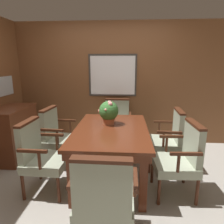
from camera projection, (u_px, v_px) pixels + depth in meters
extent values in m
plane|color=#A39E93|center=(103.00, 183.00, 2.83)|extent=(14.00, 14.00, 0.00)
cube|color=brown|center=(111.00, 84.00, 4.12)|extent=(7.20, 0.06, 2.45)
cube|color=white|center=(113.00, 75.00, 4.03)|extent=(0.90, 0.01, 0.77)
cube|color=#38332D|center=(113.00, 55.00, 3.94)|extent=(0.97, 0.02, 0.04)
cube|color=#38332D|center=(113.00, 95.00, 4.13)|extent=(0.97, 0.02, 0.04)
cube|color=#38332D|center=(90.00, 75.00, 4.06)|extent=(0.04, 0.02, 0.77)
cube|color=#38332D|center=(136.00, 75.00, 4.00)|extent=(0.03, 0.02, 0.77)
cube|color=#562614|center=(72.00, 179.00, 2.28)|extent=(0.09, 0.09, 0.71)
cube|color=#562614|center=(143.00, 182.00, 2.22)|extent=(0.09, 0.09, 0.71)
cube|color=#562614|center=(91.00, 137.00, 3.57)|extent=(0.09, 0.09, 0.71)
cube|color=#562614|center=(137.00, 138.00, 3.52)|extent=(0.09, 0.09, 0.71)
cube|color=#562614|center=(111.00, 134.00, 2.82)|extent=(0.96, 1.49, 0.09)
cube|color=#562614|center=(111.00, 130.00, 2.81)|extent=(1.02, 1.55, 0.04)
cylinder|color=#472314|center=(59.00, 189.00, 2.39)|extent=(0.04, 0.04, 0.35)
cylinder|color=#472314|center=(70.00, 170.00, 2.84)|extent=(0.04, 0.04, 0.35)
cylinder|color=#472314|center=(23.00, 187.00, 2.44)|extent=(0.04, 0.04, 0.35)
cylinder|color=#472314|center=(40.00, 168.00, 2.88)|extent=(0.04, 0.04, 0.35)
cube|color=#9EA88E|center=(47.00, 162.00, 2.58)|extent=(0.53, 0.54, 0.11)
cube|color=#9EA88E|center=(29.00, 141.00, 2.54)|extent=(0.10, 0.48, 0.47)
cube|color=#472314|center=(27.00, 122.00, 2.48)|extent=(0.10, 0.48, 0.03)
cylinder|color=#472314|center=(39.00, 160.00, 2.28)|extent=(0.04, 0.04, 0.22)
cube|color=#472314|center=(32.00, 151.00, 2.26)|extent=(0.36, 0.05, 0.04)
cylinder|color=#472314|center=(57.00, 142.00, 2.80)|extent=(0.04, 0.04, 0.22)
cube|color=#472314|center=(51.00, 135.00, 2.78)|extent=(0.36, 0.05, 0.04)
cylinder|color=#472314|center=(152.00, 171.00, 2.80)|extent=(0.04, 0.04, 0.35)
cylinder|color=#472314|center=(159.00, 192.00, 2.35)|extent=(0.04, 0.04, 0.35)
cylinder|color=#472314|center=(184.00, 172.00, 2.79)|extent=(0.04, 0.04, 0.35)
cylinder|color=#472314|center=(197.00, 192.00, 2.35)|extent=(0.04, 0.04, 0.35)
cube|color=#9EA88E|center=(174.00, 165.00, 2.52)|extent=(0.53, 0.54, 0.11)
cube|color=#9EA88E|center=(193.00, 143.00, 2.45)|extent=(0.10, 0.48, 0.47)
cube|color=#472314|center=(195.00, 124.00, 2.39)|extent=(0.11, 0.48, 0.03)
cylinder|color=#472314|center=(167.00, 144.00, 2.74)|extent=(0.04, 0.04, 0.22)
cube|color=#472314|center=(173.00, 136.00, 2.71)|extent=(0.36, 0.05, 0.04)
cylinder|color=#472314|center=(178.00, 163.00, 2.22)|extent=(0.04, 0.04, 0.22)
cube|color=#472314|center=(186.00, 154.00, 2.19)|extent=(0.36, 0.05, 0.04)
cylinder|color=#472314|center=(130.00, 208.00, 2.09)|extent=(0.04, 0.04, 0.35)
cylinder|color=#472314|center=(87.00, 205.00, 2.12)|extent=(0.04, 0.04, 0.35)
cube|color=#9EA88E|center=(105.00, 202.00, 1.83)|extent=(0.53, 0.52, 0.11)
cube|color=#9EA88E|center=(102.00, 189.00, 1.56)|extent=(0.48, 0.09, 0.47)
cube|color=#472314|center=(101.00, 160.00, 1.50)|extent=(0.48, 0.10, 0.03)
cylinder|color=#472314|center=(135.00, 186.00, 1.81)|extent=(0.04, 0.04, 0.22)
cube|color=#472314|center=(136.00, 179.00, 1.71)|extent=(0.04, 0.36, 0.04)
cylinder|color=#472314|center=(77.00, 183.00, 1.85)|extent=(0.04, 0.04, 0.22)
cube|color=#472314|center=(74.00, 176.00, 1.75)|extent=(0.04, 0.36, 0.04)
cylinder|color=#472314|center=(103.00, 142.00, 3.82)|extent=(0.04, 0.04, 0.35)
cylinder|color=#472314|center=(127.00, 143.00, 3.77)|extent=(0.04, 0.04, 0.35)
cylinder|color=#472314|center=(106.00, 134.00, 4.25)|extent=(0.04, 0.04, 0.35)
cylinder|color=#472314|center=(128.00, 135.00, 4.20)|extent=(0.04, 0.04, 0.35)
cube|color=#9EA88E|center=(116.00, 128.00, 3.96)|extent=(0.54, 0.53, 0.11)
cube|color=#9EA88E|center=(117.00, 111.00, 4.10)|extent=(0.48, 0.10, 0.47)
cube|color=#472314|center=(117.00, 99.00, 4.04)|extent=(0.48, 0.11, 0.03)
cylinder|color=#472314|center=(103.00, 120.00, 3.91)|extent=(0.04, 0.04, 0.22)
cube|color=#472314|center=(103.00, 114.00, 3.96)|extent=(0.05, 0.36, 0.04)
cylinder|color=#472314|center=(130.00, 121.00, 3.85)|extent=(0.04, 0.04, 0.22)
cube|color=#472314|center=(130.00, 114.00, 3.90)|extent=(0.05, 0.36, 0.04)
cylinder|color=#472314|center=(72.00, 161.00, 3.08)|extent=(0.04, 0.04, 0.35)
cylinder|color=#472314|center=(81.00, 149.00, 3.52)|extent=(0.04, 0.04, 0.35)
cylinder|color=#472314|center=(45.00, 159.00, 3.15)|extent=(0.04, 0.04, 0.35)
cylinder|color=#472314|center=(57.00, 147.00, 3.59)|extent=(0.04, 0.04, 0.35)
cube|color=#9EA88E|center=(63.00, 141.00, 3.28)|extent=(0.55, 0.56, 0.11)
cube|color=#9EA88E|center=(49.00, 124.00, 3.25)|extent=(0.12, 0.48, 0.47)
cube|color=#472314|center=(48.00, 109.00, 3.19)|extent=(0.13, 0.48, 0.03)
cylinder|color=#472314|center=(58.00, 138.00, 2.98)|extent=(0.04, 0.04, 0.22)
cube|color=#472314|center=(52.00, 130.00, 2.97)|extent=(0.36, 0.07, 0.04)
cylinder|color=#472314|center=(70.00, 127.00, 3.49)|extent=(0.04, 0.04, 0.22)
cube|color=#472314|center=(66.00, 120.00, 3.48)|extent=(0.36, 0.07, 0.04)
cylinder|color=#472314|center=(148.00, 150.00, 3.50)|extent=(0.04, 0.04, 0.35)
cylinder|color=#472314|center=(149.00, 162.00, 3.06)|extent=(0.04, 0.04, 0.35)
cylinder|color=#472314|center=(174.00, 151.00, 3.45)|extent=(0.04, 0.04, 0.35)
cylinder|color=#472314|center=(179.00, 164.00, 3.01)|extent=(0.04, 0.04, 0.35)
cube|color=#9EA88E|center=(163.00, 143.00, 3.20)|extent=(0.53, 0.54, 0.11)
cube|color=#9EA88E|center=(178.00, 126.00, 3.11)|extent=(0.10, 0.48, 0.47)
cube|color=#472314|center=(180.00, 111.00, 3.05)|extent=(0.11, 0.48, 0.03)
cylinder|color=#472314|center=(159.00, 128.00, 3.42)|extent=(0.04, 0.04, 0.22)
cube|color=#472314|center=(164.00, 122.00, 3.39)|extent=(0.36, 0.05, 0.04)
cylinder|color=#472314|center=(164.00, 140.00, 2.90)|extent=(0.04, 0.04, 0.22)
cube|color=#472314|center=(169.00, 133.00, 2.87)|extent=(0.36, 0.05, 0.04)
cylinder|color=#B2603D|center=(109.00, 121.00, 2.99)|extent=(0.17, 0.17, 0.09)
cylinder|color=#B2603D|center=(109.00, 119.00, 2.98)|extent=(0.18, 0.18, 0.02)
sphere|color=#387033|center=(109.00, 111.00, 2.95)|extent=(0.29, 0.29, 0.29)
sphere|color=#F5A18A|center=(101.00, 107.00, 3.01)|extent=(0.05, 0.05, 0.05)
sphere|color=#FCA799|center=(106.00, 110.00, 2.82)|extent=(0.04, 0.04, 0.04)
sphere|color=#E29F80|center=(111.00, 104.00, 2.86)|extent=(0.05, 0.05, 0.05)
sphere|color=pink|center=(110.00, 103.00, 2.88)|extent=(0.06, 0.06, 0.06)
sphere|color=pink|center=(110.00, 104.00, 2.85)|extent=(0.06, 0.06, 0.06)
sphere|color=#FC8F85|center=(102.00, 108.00, 3.03)|extent=(0.04, 0.04, 0.04)
sphere|color=#FE9C8E|center=(100.00, 111.00, 2.99)|extent=(0.05, 0.05, 0.05)
cube|color=brown|center=(13.00, 134.00, 3.51)|extent=(0.49, 0.91, 0.89)
cube|color=brown|center=(10.00, 108.00, 3.40)|extent=(0.51, 0.92, 0.02)
sphere|color=#4C422D|center=(26.00, 120.00, 3.43)|extent=(0.03, 0.03, 0.03)
sphere|color=#4C422D|center=(22.00, 143.00, 3.31)|extent=(0.03, 0.03, 0.03)
sphere|color=#4C422D|center=(33.00, 135.00, 3.71)|extent=(0.03, 0.03, 0.03)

